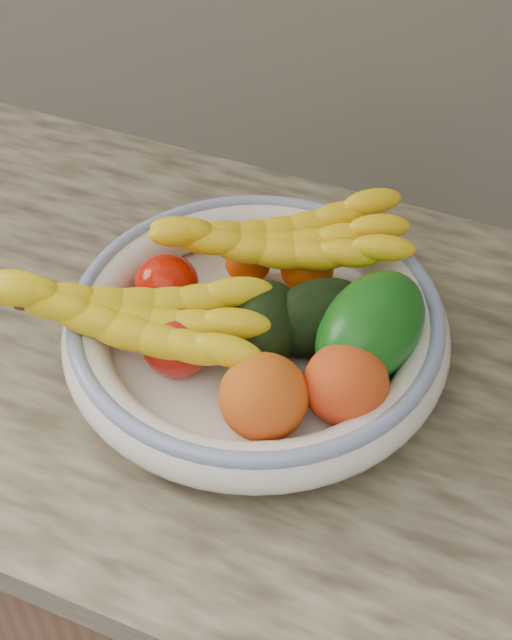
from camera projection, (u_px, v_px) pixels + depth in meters
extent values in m
cube|color=brown|center=(261.00, 570.00, 1.28)|extent=(2.40, 0.62, 0.86)
cube|color=tan|center=(263.00, 360.00, 0.96)|extent=(2.44, 0.66, 0.04)
cube|color=beige|center=(374.00, 0.00, 0.97)|extent=(2.40, 0.02, 0.50)
cylinder|color=white|center=(256.00, 355.00, 0.93)|extent=(0.13, 0.13, 0.02)
cylinder|color=white|center=(256.00, 346.00, 0.92)|extent=(0.32, 0.32, 0.01)
torus|color=white|center=(256.00, 328.00, 0.90)|extent=(0.39, 0.39, 0.05)
torus|color=#365199|center=(256.00, 313.00, 0.88)|extent=(0.37, 0.37, 0.02)
ellipsoid|color=#F64D05|center=(248.00, 262.00, 0.96)|extent=(0.06, 0.06, 0.05)
ellipsoid|color=#FA6005|center=(307.00, 268.00, 0.95)|extent=(0.07, 0.07, 0.05)
ellipsoid|color=red|center=(167.00, 284.00, 0.92)|extent=(0.07, 0.07, 0.06)
ellipsoid|color=red|center=(178.00, 342.00, 0.87)|extent=(0.08, 0.08, 0.07)
ellipsoid|color=black|center=(266.00, 324.00, 0.88)|extent=(0.10, 0.12, 0.07)
ellipsoid|color=black|center=(319.00, 317.00, 0.89)|extent=(0.13, 0.13, 0.08)
ellipsoid|color=#105610|center=(370.00, 329.00, 0.86)|extent=(0.14, 0.16, 0.12)
ellipsoid|color=orange|center=(264.00, 397.00, 0.81)|extent=(0.09, 0.09, 0.08)
ellipsoid|color=orange|center=(346.00, 384.00, 0.82)|extent=(0.09, 0.09, 0.08)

